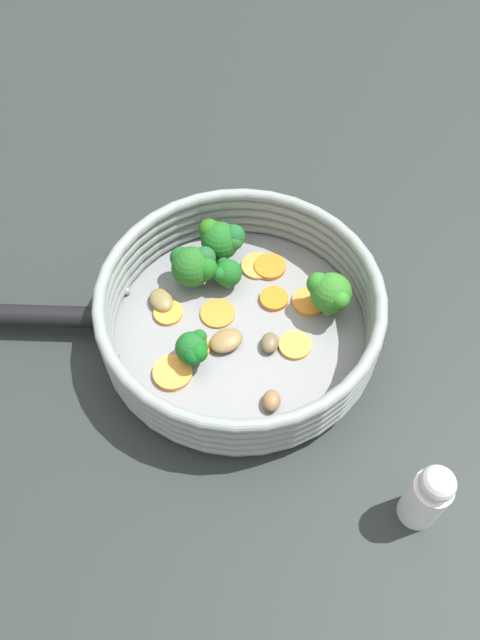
% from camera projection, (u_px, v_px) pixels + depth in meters
% --- Properties ---
extents(ground_plane, '(4.00, 4.00, 0.00)m').
position_uv_depth(ground_plane, '(240.00, 335.00, 0.67)').
color(ground_plane, '#222825').
extents(skillet, '(0.27, 0.27, 0.01)m').
position_uv_depth(skillet, '(240.00, 331.00, 0.66)').
color(skillet, gray).
rests_on(skillet, ground_plane).
extents(skillet_rim_wall, '(0.29, 0.29, 0.06)m').
position_uv_depth(skillet_rim_wall, '(240.00, 311.00, 0.63)').
color(skillet_rim_wall, gray).
rests_on(skillet_rim_wall, skillet).
extents(skillet_rivet_left, '(0.01, 0.01, 0.01)m').
position_uv_depth(skillet_rivet_left, '(126.00, 291.00, 0.68)').
color(skillet_rivet_left, gray).
rests_on(skillet_rivet_left, skillet).
extents(skillet_rivet_right, '(0.01, 0.01, 0.01)m').
position_uv_depth(skillet_rivet_right, '(115.00, 355.00, 0.63)').
color(skillet_rivet_right, gray).
rests_on(skillet_rivet_right, skillet).
extents(carrot_slice_0, '(0.04, 0.04, 0.01)m').
position_uv_depth(carrot_slice_0, '(274.00, 299.00, 0.67)').
color(carrot_slice_0, orange).
rests_on(carrot_slice_0, skillet).
extents(carrot_slice_1, '(0.04, 0.04, 0.00)m').
position_uv_depth(carrot_slice_1, '(258.00, 266.00, 0.70)').
color(carrot_slice_1, '#EE923E').
rests_on(carrot_slice_1, skillet).
extents(carrot_slice_2, '(0.04, 0.04, 0.00)m').
position_uv_depth(carrot_slice_2, '(295.00, 345.00, 0.64)').
color(carrot_slice_2, '#F99D38').
rests_on(carrot_slice_2, skillet).
extents(carrot_slice_3, '(0.04, 0.04, 0.01)m').
position_uv_depth(carrot_slice_3, '(270.00, 267.00, 0.70)').
color(carrot_slice_3, orange).
rests_on(carrot_slice_3, skillet).
extents(carrot_slice_4, '(0.04, 0.04, 0.00)m').
position_uv_depth(carrot_slice_4, '(168.00, 313.00, 0.66)').
color(carrot_slice_4, '#F99C31').
rests_on(carrot_slice_4, skillet).
extents(carrot_slice_5, '(0.05, 0.05, 0.01)m').
position_uv_depth(carrot_slice_5, '(309.00, 302.00, 0.67)').
color(carrot_slice_5, orange).
rests_on(carrot_slice_5, skillet).
extents(carrot_slice_6, '(0.05, 0.05, 0.00)m').
position_uv_depth(carrot_slice_6, '(193.00, 347.00, 0.64)').
color(carrot_slice_6, orange).
rests_on(carrot_slice_6, skillet).
extents(carrot_slice_7, '(0.05, 0.05, 0.00)m').
position_uv_depth(carrot_slice_7, '(219.00, 312.00, 0.66)').
color(carrot_slice_7, orange).
rests_on(carrot_slice_7, skillet).
extents(carrot_slice_8, '(0.04, 0.04, 0.01)m').
position_uv_depth(carrot_slice_8, '(173.00, 373.00, 0.62)').
color(carrot_slice_8, '#F59A3B').
rests_on(carrot_slice_8, skillet).
extents(broccoli_floret_0, '(0.03, 0.03, 0.04)m').
position_uv_depth(broccoli_floret_0, '(227.00, 273.00, 0.67)').
color(broccoli_floret_0, '#669355').
rests_on(broccoli_floret_0, skillet).
extents(broccoli_floret_1, '(0.05, 0.05, 0.05)m').
position_uv_depth(broccoli_floret_1, '(194.00, 265.00, 0.66)').
color(broccoli_floret_1, '#88A85C').
rests_on(broccoli_floret_1, skillet).
extents(broccoli_floret_2, '(0.04, 0.05, 0.05)m').
position_uv_depth(broccoli_floret_2, '(330.00, 293.00, 0.64)').
color(broccoli_floret_2, '#87A86E').
rests_on(broccoli_floret_2, skillet).
extents(broccoli_floret_3, '(0.04, 0.04, 0.04)m').
position_uv_depth(broccoli_floret_3, '(193.00, 349.00, 0.61)').
color(broccoli_floret_3, '#638C56').
rests_on(broccoli_floret_3, skillet).
extents(broccoli_floret_4, '(0.04, 0.05, 0.05)m').
position_uv_depth(broccoli_floret_4, '(222.00, 239.00, 0.68)').
color(broccoli_floret_4, '#80A75C').
rests_on(broccoli_floret_4, skillet).
extents(mushroom_piece_0, '(0.03, 0.03, 0.01)m').
position_uv_depth(mushroom_piece_0, '(272.00, 401.00, 0.60)').
color(mushroom_piece_0, olive).
rests_on(mushroom_piece_0, skillet).
extents(mushroom_piece_1, '(0.03, 0.03, 0.01)m').
position_uv_depth(mushroom_piece_1, '(272.00, 340.00, 0.64)').
color(mushroom_piece_1, brown).
rests_on(mushroom_piece_1, skillet).
extents(mushroom_piece_2, '(0.03, 0.04, 0.01)m').
position_uv_depth(mushroom_piece_2, '(161.00, 300.00, 0.67)').
color(mushroom_piece_2, olive).
rests_on(mushroom_piece_2, skillet).
extents(mushroom_piece_3, '(0.04, 0.04, 0.01)m').
position_uv_depth(mushroom_piece_3, '(224.00, 339.00, 0.64)').
color(mushroom_piece_3, olive).
rests_on(mushroom_piece_3, skillet).
extents(salt_shaker, '(0.03, 0.03, 0.09)m').
position_uv_depth(salt_shaker, '(428.00, 496.00, 0.52)').
color(salt_shaker, white).
rests_on(salt_shaker, ground_plane).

